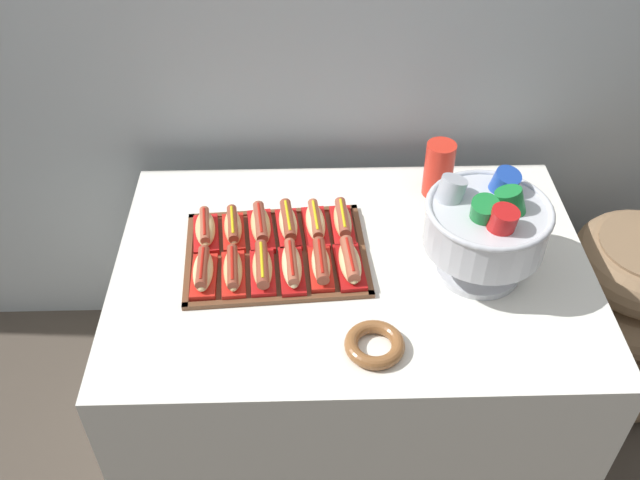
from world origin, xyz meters
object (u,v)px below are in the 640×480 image
at_px(serving_tray, 276,254).
at_px(cup_stack, 439,169).
at_px(hot_dog_9, 288,224).
at_px(hot_dog_2, 262,268).
at_px(buffet_table, 349,349).
at_px(hot_dog_4, 321,264).
at_px(hot_dog_6, 205,230).
at_px(hot_dog_7, 233,228).
at_px(donut, 375,345).
at_px(hot_dog_1, 233,271).
at_px(hot_dog_3, 292,266).
at_px(punch_bowl, 486,225).
at_px(hot_dog_5, 350,263).
at_px(hot_dog_0, 203,272).
at_px(hot_dog_10, 315,223).
at_px(hot_dog_11, 343,221).
at_px(floor_vase, 623,317).
at_px(hot_dog_8, 261,226).

bearing_deg(serving_tray, cup_stack, 29.35).
bearing_deg(hot_dog_9, hot_dog_2, -110.81).
height_order(buffet_table, cup_stack, cup_stack).
relative_size(hot_dog_4, hot_dog_6, 1.01).
xyz_separation_m(hot_dog_7, donut, (0.35, -0.40, -0.02)).
height_order(hot_dog_1, hot_dog_3, hot_dog_3).
bearing_deg(hot_dog_9, buffet_table, -35.27).
xyz_separation_m(hot_dog_1, punch_bowl, (0.63, 0.02, 0.12)).
height_order(hot_dog_5, donut, hot_dog_5).
xyz_separation_m(hot_dog_0, hot_dog_5, (0.37, 0.02, -0.00)).
bearing_deg(hot_dog_0, serving_tray, 27.38).
distance_m(hot_dog_7, donut, 0.54).
bearing_deg(hot_dog_4, hot_dog_5, 3.63).
bearing_deg(hot_dog_1, buffet_table, 9.80).
distance_m(hot_dog_3, hot_dog_9, 0.17).
xyz_separation_m(hot_dog_4, hot_dog_6, (-0.31, 0.15, -0.00)).
height_order(hot_dog_1, hot_dog_10, hot_dog_10).
height_order(buffet_table, hot_dog_3, hot_dog_3).
height_order(hot_dog_6, hot_dog_10, same).
bearing_deg(hot_dog_3, hot_dog_6, 147.38).
bearing_deg(hot_dog_11, hot_dog_2, -140.11).
relative_size(hot_dog_5, hot_dog_6, 1.10).
distance_m(hot_dog_11, donut, 0.42).
distance_m(hot_dog_9, donut, 0.46).
bearing_deg(hot_dog_9, hot_dog_6, -176.37).
height_order(hot_dog_6, hot_dog_11, hot_dog_11).
bearing_deg(hot_dog_0, punch_bowl, 1.92).
relative_size(hot_dog_7, donut, 1.11).
height_order(floor_vase, cup_stack, floor_vase).
bearing_deg(hot_dog_11, hot_dog_8, -176.37).
bearing_deg(hot_dog_10, punch_bowl, -20.89).
height_order(hot_dog_1, hot_dog_9, hot_dog_9).
xyz_separation_m(hot_dog_5, hot_dog_7, (-0.31, 0.15, 0.00)).
distance_m(hot_dog_5, hot_dog_8, 0.28).
bearing_deg(hot_dog_8, punch_bowl, -14.81).
relative_size(hot_dog_9, donut, 1.19).
height_order(hot_dog_10, hot_dog_11, hot_dog_11).
bearing_deg(hot_dog_8, hot_dog_5, -32.62).
relative_size(hot_dog_0, donut, 1.12).
distance_m(hot_dog_1, hot_dog_3, 0.15).
relative_size(hot_dog_3, hot_dog_4, 1.11).
distance_m(hot_dog_5, cup_stack, 0.44).
xyz_separation_m(hot_dog_6, punch_bowl, (0.72, -0.14, 0.12)).
bearing_deg(hot_dog_9, hot_dog_5, -44.09).
distance_m(hot_dog_7, hot_dog_9, 0.15).
bearing_deg(hot_dog_4, hot_dog_11, 69.19).
bearing_deg(hot_dog_0, hot_dog_6, 93.63).
height_order(hot_dog_6, hot_dog_7, same).
relative_size(hot_dog_6, hot_dog_7, 1.02).
bearing_deg(hot_dog_8, hot_dog_11, 3.63).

